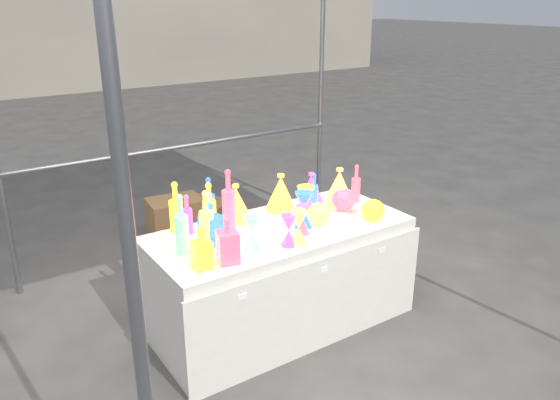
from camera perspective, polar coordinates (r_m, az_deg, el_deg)
ground at (r=4.08m, az=0.00°, el=-12.58°), size 80.00×80.00×0.00m
display_table at (r=3.89m, az=0.08°, el=-8.02°), size 1.84×0.83×0.75m
cardboard_box_closed at (r=5.49m, az=-10.86°, el=-1.74°), size 0.55×0.42×0.37m
cardboard_box_flat at (r=6.09m, az=-8.59°, el=-0.87°), size 0.87×0.81×0.06m
bottle_0 at (r=3.66m, az=-10.82°, el=-0.75°), size 0.11×0.11×0.35m
bottle_1 at (r=3.75m, az=-7.42°, el=-0.10°), size 0.10×0.10×0.34m
bottle_2 at (r=3.69m, az=-5.40°, el=0.17°), size 0.09×0.09×0.41m
bottle_3 at (r=3.65m, az=-9.68°, el=-1.44°), size 0.09×0.09×0.27m
bottle_4 at (r=3.41m, az=-7.71°, el=-1.97°), size 0.11×0.11×0.38m
bottle_5 at (r=3.34m, az=-10.28°, el=-2.51°), size 0.11×0.11×0.38m
bottle_6 at (r=3.63m, az=-7.39°, el=-0.77°), size 0.10×0.10×0.34m
bottle_7 at (r=3.61m, az=-7.60°, el=-1.31°), size 0.07×0.07×0.30m
decanter_0 at (r=3.17m, az=-8.19°, el=-4.96°), size 0.11×0.11×0.26m
decanter_1 at (r=3.21m, az=-5.49°, el=-4.21°), size 0.14×0.14×0.28m
decanter_2 at (r=3.46m, az=-7.24°, el=-2.43°), size 0.14×0.14×0.28m
hourglass_0 at (r=3.60m, az=2.38°, el=-2.05°), size 0.10×0.10×0.20m
hourglass_1 at (r=3.43m, az=0.92°, el=-3.19°), size 0.11×0.11×0.21m
hourglass_2 at (r=3.44m, az=1.98°, el=-2.92°), size 0.12×0.12×0.23m
hourglass_3 at (r=3.36m, az=-2.94°, el=-3.49°), size 0.13×0.13×0.23m
hourglass_4 at (r=3.81m, az=2.69°, el=-0.35°), size 0.13×0.13×0.25m
hourglass_5 at (r=3.69m, az=2.50°, el=-1.01°), size 0.13×0.13×0.25m
globe_0 at (r=3.88m, az=9.70°, el=-1.15°), size 0.22×0.22×0.13m
globe_1 at (r=3.77m, az=4.08°, el=-1.55°), size 0.19×0.19×0.13m
globe_2 at (r=4.03m, az=6.67°, el=-0.11°), size 0.21×0.21×0.14m
globe_3 at (r=3.81m, az=3.91°, el=-1.43°), size 0.19×0.19×0.12m
lampshade_0 at (r=3.99m, az=0.09°, el=0.86°), size 0.29×0.29×0.27m
lampshade_1 at (r=3.81m, az=-4.62°, el=-0.26°), size 0.23×0.23×0.26m
lampshade_2 at (r=4.15m, az=3.27°, el=1.33°), size 0.22×0.22×0.23m
lampshade_3 at (r=4.12m, az=6.20°, el=1.44°), size 0.26×0.26×0.28m
bottle_8 at (r=4.08m, az=3.62°, el=1.10°), size 0.06×0.06×0.25m
bottle_9 at (r=4.18m, az=7.95°, el=1.73°), size 0.08×0.08×0.30m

